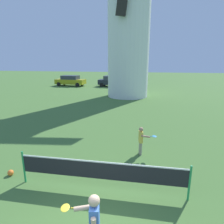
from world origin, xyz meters
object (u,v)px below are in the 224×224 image
windmill (129,21)px  stray_ball (11,173)px  tennis_net (101,171)px  player_far (141,139)px  parked_car_black (112,81)px  parked_car_mustard (70,81)px  player_near (94,224)px

windmill → stray_ball: (-2.59, -15.98, -7.56)m
windmill → tennis_net: size_ratio=3.01×
stray_ball → player_far: bearing=28.2°
parked_car_black → player_far: bearing=-76.9°
player_far → parked_car_mustard: parked_car_mustard is taller
parked_car_mustard → tennis_net: bearing=-66.7°
tennis_net → stray_ball: (-3.30, 0.26, -0.58)m
tennis_net → parked_car_mustard: 25.56m
stray_ball → parked_car_mustard: bearing=106.3°
tennis_net → parked_car_black: 24.16m
stray_ball → parked_car_black: size_ratio=0.05×
parked_car_mustard → parked_car_black: (6.28, 0.38, -0.00)m
player_near → windmill: bearing=93.3°
windmill → parked_car_black: bearing=112.1°
parked_car_mustard → parked_car_black: 6.29m
player_far → stray_ball: (-4.45, -2.39, -0.59)m
tennis_net → player_near: bearing=-80.8°
windmill → parked_car_black: 10.71m
windmill → parked_car_mustard: bearing=142.3°
parked_car_mustard → parked_car_black: size_ratio=1.19×
parked_car_black → player_near: bearing=-80.9°
tennis_net → player_near: player_near is taller
player_near → parked_car_mustard: 27.66m
parked_car_mustard → windmill: bearing=-37.7°
tennis_net → parked_car_mustard: size_ratio=1.12×
player_far → parked_car_black: (-4.95, 21.21, 0.12)m
windmill → parked_car_mustard: windmill is taller
windmill → player_far: 15.38m
player_far → parked_car_black: bearing=103.1°
tennis_net → parked_car_black: size_ratio=1.34×
player_far → parked_car_black: size_ratio=0.31×
stray_ball → parked_car_mustard: 24.20m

